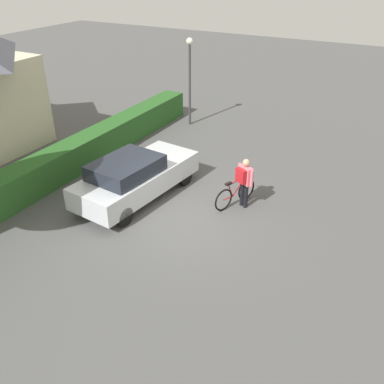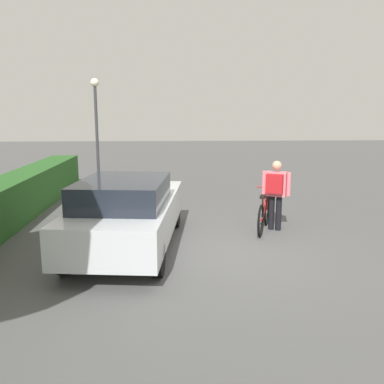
{
  "view_description": "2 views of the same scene",
  "coord_description": "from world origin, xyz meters",
  "px_view_note": "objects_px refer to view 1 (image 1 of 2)",
  "views": [
    {
      "loc": [
        -8.92,
        -5.33,
        6.71
      ],
      "look_at": [
        0.31,
        -0.33,
        0.75
      ],
      "focal_mm": 39.66,
      "sensor_mm": 36.0,
      "label": 1
    },
    {
      "loc": [
        -7.41,
        0.86,
        2.61
      ],
      "look_at": [
        1.54,
        0.39,
        0.87
      ],
      "focal_mm": 38.78,
      "sensor_mm": 36.0,
      "label": 2
    }
  ],
  "objects_px": {
    "parked_car_near": "(135,177)",
    "person_rider": "(244,179)",
    "bicycle": "(235,194)",
    "street_lamp": "(190,69)"
  },
  "relations": [
    {
      "from": "parked_car_near",
      "to": "street_lamp",
      "type": "distance_m",
      "value": 6.92
    },
    {
      "from": "parked_car_near",
      "to": "person_rider",
      "type": "xyz_separation_m",
      "value": [
        1.09,
        -3.13,
        0.21
      ]
    },
    {
      "from": "parked_car_near",
      "to": "bicycle",
      "type": "relative_size",
      "value": 2.79
    },
    {
      "from": "bicycle",
      "to": "person_rider",
      "type": "xyz_separation_m",
      "value": [
        0.02,
        -0.25,
        0.55
      ]
    },
    {
      "from": "parked_car_near",
      "to": "person_rider",
      "type": "relative_size",
      "value": 2.85
    },
    {
      "from": "parked_car_near",
      "to": "street_lamp",
      "type": "relative_size",
      "value": 1.2
    },
    {
      "from": "street_lamp",
      "to": "parked_car_near",
      "type": "bearing_deg",
      "value": -165.78
    },
    {
      "from": "bicycle",
      "to": "person_rider",
      "type": "relative_size",
      "value": 1.02
    },
    {
      "from": "person_rider",
      "to": "parked_car_near",
      "type": "bearing_deg",
      "value": 109.22
    },
    {
      "from": "street_lamp",
      "to": "bicycle",
      "type": "bearing_deg",
      "value": -140.15
    }
  ]
}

